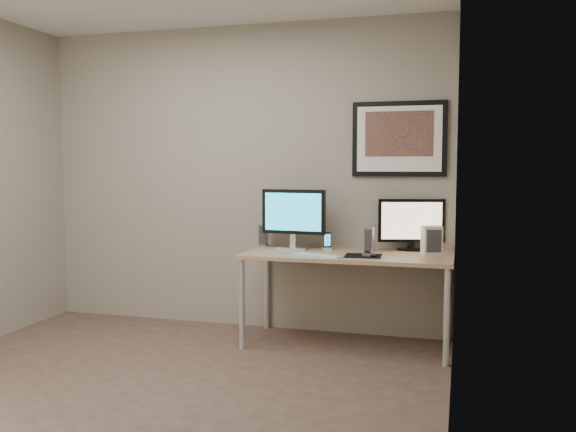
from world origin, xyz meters
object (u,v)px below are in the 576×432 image
Objects in this scene: speaker_left at (264,235)px; keyboard at (318,255)px; desk at (347,262)px; monitor_large at (293,216)px; fan_unit at (432,240)px; framed_art at (399,139)px; speaker_right at (369,239)px; monitor_tv at (411,223)px; phone_dock at (327,241)px.

speaker_left reaches higher than keyboard.
desk is at bearing 69.58° from keyboard.
fan_unit is at bearing 3.59° from monitor_large.
monitor_large is at bearing -165.00° from framed_art.
speaker_right is at bearing 156.48° from fan_unit.
framed_art is at bearing 47.99° from speaker_right.
monitor_tv reaches higher than keyboard.
monitor_large is 2.75× the size of speaker_right.
monitor_tv is 0.26m from fan_unit.
keyboard is 0.88m from fan_unit.
speaker_left is 0.51× the size of keyboard.
framed_art is 1.17m from keyboard.
framed_art is at bearing 121.22° from fan_unit.
keyboard is (-0.33, -0.35, -0.09)m from speaker_right.
speaker_right is (0.90, -0.06, -0.00)m from speaker_left.
framed_art reaches higher than speaker_left.
desk is at bearing -163.16° from monitor_tv.
monitor_tv is at bearing -14.73° from phone_dock.
fan_unit is at bearing 10.30° from desk.
desk is 3.00× the size of monitor_large.
monitor_tv is 1.22m from speaker_left.
phone_dock is (-0.20, 0.16, 0.14)m from desk.
monitor_tv reaches higher than speaker_left.
framed_art is 0.68m from monitor_tv.
monitor_tv is 3.69× the size of phone_dock.
keyboard is at bearing -178.60° from fan_unit.
speaker_right is 0.89× the size of fan_unit.
framed_art reaches higher than speaker_right.
phone_dock is (-0.66, -0.12, -0.15)m from monitor_tv.
fan_unit is (0.81, 0.33, 0.10)m from keyboard.
desk is 0.79m from speaker_left.
monitor_tv is at bearing -25.86° from framed_art.
framed_art reaches higher than fan_unit.
monitor_large is 0.64m from speaker_right.
phone_dock is (0.27, 0.05, -0.20)m from monitor_large.
speaker_right is at bearing -135.96° from framed_art.
monitor_large is at bearing 175.87° from monitor_tv.
speaker_left is 1.01× the size of speaker_right.
speaker_right reaches higher than phone_dock.
monitor_large is at bearing 159.14° from fan_unit.
fan_unit is (1.38, -0.09, 0.01)m from speaker_left.
framed_art reaches higher than desk.
monitor_tv is at bearing 31.04° from desk.
speaker_right is at bearing -28.85° from phone_dock.
framed_art reaches higher than keyboard.
monitor_tv is (0.11, -0.05, -0.67)m from framed_art.
monitor_large is (-0.47, 0.11, 0.33)m from desk.
fan_unit is at bearing -58.33° from monitor_tv.
phone_dock is at bearing 155.89° from fan_unit.
desk is 0.29m from keyboard.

